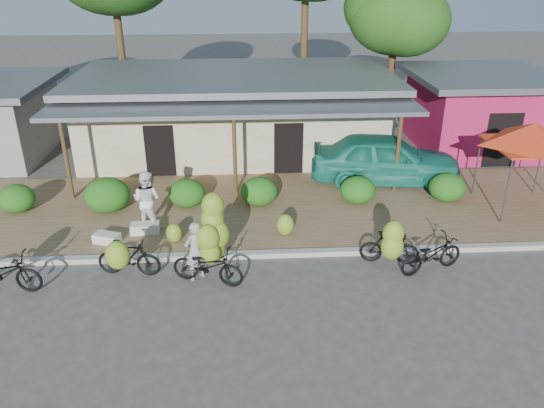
{
  "coord_description": "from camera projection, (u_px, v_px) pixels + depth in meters",
  "views": [
    {
      "loc": [
        0.24,
        -10.87,
        7.65
      ],
      "look_at": [
        1.07,
        2.91,
        1.2
      ],
      "focal_mm": 35.0,
      "sensor_mm": 36.0,
      "label": 1
    }
  ],
  "objects": [
    {
      "name": "teal_van",
      "position": [
        385.0,
        159.0,
        19.18
      ],
      "size": [
        5.56,
        2.87,
        1.81
      ],
      "primitive_type": "imported",
      "rotation": [
        0.0,
        0.0,
        1.43
      ],
      "color": "#1C7F69",
      "rests_on": "sidewalk"
    },
    {
      "name": "loose_banana_a",
      "position": [
        174.0,
        233.0,
        15.3
      ],
      "size": [
        0.46,
        0.39,
        0.58
      ],
      "primitive_type": "ellipsoid",
      "color": "#7EAE2B",
      "rests_on": "sidewalk"
    },
    {
      "name": "vendor",
      "position": [
        195.0,
        251.0,
        13.57
      ],
      "size": [
        0.71,
        0.68,
        1.63
      ],
      "primitive_type": "imported",
      "rotation": [
        0.0,
        0.0,
        3.81
      ],
      "color": "#999999",
      "rests_on": "ground"
    },
    {
      "name": "sack_near",
      "position": [
        145.0,
        228.0,
        15.89
      ],
      "size": [
        0.87,
        0.45,
        0.3
      ],
      "primitive_type": "cube",
      "rotation": [
        0.0,
        0.0,
        0.06
      ],
      "color": "silver",
      "rests_on": "sidewalk"
    },
    {
      "name": "bystander",
      "position": [
        147.0,
        200.0,
        15.89
      ],
      "size": [
        1.08,
        0.96,
        1.83
      ],
      "primitive_type": "imported",
      "rotation": [
        0.0,
        0.0,
        2.78
      ],
      "color": "white",
      "rests_on": "sidewalk"
    },
    {
      "name": "loose_banana_c",
      "position": [
        285.0,
        225.0,
        15.69
      ],
      "size": [
        0.53,
        0.45,
        0.66
      ],
      "primitive_type": "ellipsoid",
      "color": "#7EAE2B",
      "rests_on": "sidewalk"
    },
    {
      "name": "sack_far",
      "position": [
        107.0,
        238.0,
        15.33
      ],
      "size": [
        0.83,
        0.6,
        0.28
      ],
      "primitive_type": "cube",
      "rotation": [
        0.0,
        0.0,
        -0.33
      ],
      "color": "silver",
      "rests_on": "sidewalk"
    },
    {
      "name": "hedge_4",
      "position": [
        358.0,
        190.0,
        17.69
      ],
      "size": [
        1.19,
        1.07,
        0.93
      ],
      "primitive_type": "ellipsoid",
      "color": "#1B5313",
      "rests_on": "sidewalk"
    },
    {
      "name": "shop_pink",
      "position": [
        479.0,
        110.0,
        22.85
      ],
      "size": [
        6.0,
        6.0,
        3.25
      ],
      "color": "#B51B50",
      "rests_on": "ground"
    },
    {
      "name": "bike_far_right",
      "position": [
        431.0,
        255.0,
        14.03
      ],
      "size": [
        2.01,
        1.26,
        0.99
      ],
      "rotation": [
        0.0,
        0.0,
        1.92
      ],
      "color": "black",
      "rests_on": "ground"
    },
    {
      "name": "curb",
      "position": [
        236.0,
        255.0,
        14.83
      ],
      "size": [
        60.0,
        0.25,
        0.15
      ],
      "primitive_type": "cube",
      "color": "#A8A399",
      "rests_on": "ground"
    },
    {
      "name": "hedge_0",
      "position": [
        17.0,
        198.0,
        17.1
      ],
      "size": [
        1.18,
        1.06,
        0.92
      ],
      "primitive_type": "ellipsoid",
      "color": "#1B5313",
      "rests_on": "sidewalk"
    },
    {
      "name": "red_canopy",
      "position": [
        533.0,
        134.0,
        16.57
      ],
      "size": [
        3.5,
        3.5,
        2.86
      ],
      "color": "#59595E",
      "rests_on": "sidewalk"
    },
    {
      "name": "loose_banana_b",
      "position": [
        198.0,
        234.0,
        15.22
      ],
      "size": [
        0.49,
        0.41,
        0.61
      ],
      "primitive_type": "ellipsoid",
      "color": "#7EAE2B",
      "rests_on": "sidewalk"
    },
    {
      "name": "hedge_1",
      "position": [
        107.0,
        195.0,
        17.08
      ],
      "size": [
        1.45,
        1.31,
        1.13
      ],
      "primitive_type": "ellipsoid",
      "color": "#1B5313",
      "rests_on": "sidewalk"
    },
    {
      "name": "bike_left",
      "position": [
        126.0,
        257.0,
        13.68
      ],
      "size": [
        1.75,
        1.27,
        1.35
      ],
      "rotation": [
        0.0,
        0.0,
        1.41
      ],
      "color": "black",
      "rests_on": "ground"
    },
    {
      "name": "bike_right",
      "position": [
        391.0,
        245.0,
        14.1
      ],
      "size": [
        1.67,
        1.28,
        1.58
      ],
      "rotation": [
        0.0,
        0.0,
        1.35
      ],
      "color": "black",
      "rests_on": "ground"
    },
    {
      "name": "hedge_5",
      "position": [
        447.0,
        187.0,
        17.85
      ],
      "size": [
        1.24,
        1.11,
        0.96
      ],
      "primitive_type": "ellipsoid",
      "color": "#1B5313",
      "rests_on": "sidewalk"
    },
    {
      "name": "shop_main",
      "position": [
        235.0,
        113.0,
        22.21
      ],
      "size": [
        13.0,
        8.5,
        3.35
      ],
      "color": "beige",
      "rests_on": "ground"
    },
    {
      "name": "sidewalk",
      "position": [
        236.0,
        209.0,
        17.55
      ],
      "size": [
        60.0,
        6.0,
        0.12
      ],
      "primitive_type": "cube",
      "color": "#92724E",
      "rests_on": "ground"
    },
    {
      "name": "hedge_3",
      "position": [
        259.0,
        191.0,
        17.55
      ],
      "size": [
        1.23,
        1.11,
        0.96
      ],
      "primitive_type": "ellipsoid",
      "color": "#1B5313",
      "rests_on": "sidewalk"
    },
    {
      "name": "bike_far_left",
      "position": [
        0.0,
        272.0,
        13.08
      ],
      "size": [
        2.08,
        1.34,
        1.46
      ],
      "rotation": [
        0.0,
        0.0,
        1.46
      ],
      "color": "black",
      "rests_on": "ground"
    },
    {
      "name": "ground",
      "position": [
        236.0,
        299.0,
        13.05
      ],
      "size": [
        100.0,
        100.0,
        0.0
      ],
      "primitive_type": "plane",
      "color": "#484543",
      "rests_on": "ground"
    },
    {
      "name": "tree_near_right",
      "position": [
        392.0,
        13.0,
        24.42
      ],
      "size": [
        4.61,
        4.45,
        7.02
      ],
      "color": "brown",
      "rests_on": "ground"
    },
    {
      "name": "bike_center",
      "position": [
        210.0,
        249.0,
        13.56
      ],
      "size": [
        2.02,
        1.42,
        2.3
      ],
      "rotation": [
        0.0,
        0.0,
        1.24
      ],
      "color": "black",
      "rests_on": "ground"
    },
    {
      "name": "hedge_2",
      "position": [
        187.0,
        193.0,
        17.45
      ],
      "size": [
        1.21,
        1.08,
        0.94
      ],
      "primitive_type": "ellipsoid",
      "color": "#1B5313",
      "rests_on": "sidewalk"
    }
  ]
}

